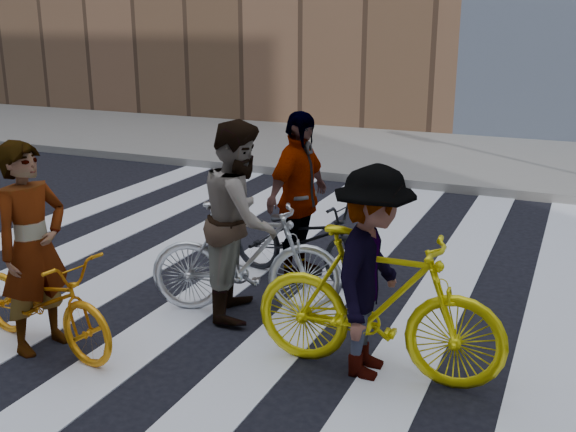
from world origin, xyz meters
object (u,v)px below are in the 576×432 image
Objects in this scene: bike_silver_mid at (246,258)px; bike_dark_rear at (302,238)px; rider_rear at (298,198)px; rider_left at (33,248)px; bike_yellow_right at (377,304)px; rider_mid at (241,219)px; rider_right at (372,273)px; bike_yellow_left at (43,300)px.

bike_dark_rear is (0.16, 1.01, -0.08)m from bike_silver_mid.
rider_rear reaches higher than bike_dark_rear.
bike_yellow_right is at bearing -65.20° from rider_left.
bike_dark_rear is at bearing -30.42° from rider_mid.
rider_right is (2.72, 0.72, -0.05)m from rider_left.
rider_left reaches higher than bike_yellow_left.
rider_left is (-1.45, -2.36, 0.44)m from bike_dark_rear.
bike_dark_rear is 0.45m from rider_rear.
rider_rear reaches higher than bike_yellow_left.
bike_yellow_right is 1.11× the size of rider_left.
bike_silver_mid is 1.61m from bike_yellow_right.
bike_yellow_left is 0.95× the size of bike_dark_rear.
rider_mid is 1.10× the size of rider_right.
bike_yellow_right is at bearing -131.48° from rider_rear.
bike_yellow_right is 2.87m from rider_left.
bike_dark_rear is at bearing -21.26° from rider_left.
bike_silver_mid is 0.98× the size of rider_mid.
bike_dark_rear is 1.13m from rider_mid.
bike_yellow_left is 0.84× the size of bike_yellow_right.
bike_dark_rear is (1.40, 2.36, 0.02)m from bike_yellow_left.
rider_right is at bearing -132.12° from rider_mid.
rider_right is at bearing -64.67° from bike_yellow_left.
bike_dark_rear is 0.98× the size of rider_left.
rider_mid is at bearing 65.00° from rider_right.
bike_dark_rear is 0.97× the size of rider_rear.
rider_left reaches higher than bike_dark_rear.
rider_rear is at bearing -27.66° from rider_mid.
rider_right is (2.67, 0.72, 0.41)m from bike_yellow_left.
rider_mid reaches higher than bike_yellow_right.
rider_right is (-0.05, 0.00, 0.25)m from bike_yellow_right.
bike_silver_mid is at bearing -108.86° from rider_mid.
bike_yellow_left is at bearing 103.06° from bike_yellow_right.
rider_mid is at bearing 177.14° from bike_dark_rear.
rider_left is (-0.05, 0.00, 0.46)m from bike_yellow_left.
rider_left is at bearing 103.06° from rider_right.
bike_yellow_left is at bearing 158.97° from rider_rear.
rider_left is at bearing 100.26° from bike_yellow_left.
rider_left reaches higher than bike_yellow_right.
bike_yellow_right is 0.25m from rider_right.
bike_yellow_left is 0.46m from rider_left.
rider_right is at bearing -132.84° from bike_silver_mid.
bike_silver_mid is at bearing 179.89° from bike_dark_rear.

